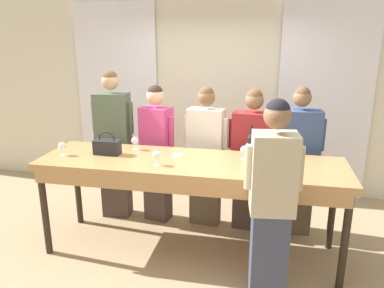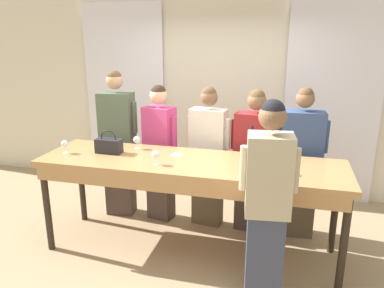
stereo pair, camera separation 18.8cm
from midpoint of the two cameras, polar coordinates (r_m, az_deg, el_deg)
name	(u,v)px [view 2 (the right image)]	position (r m, az deg, el deg)	size (l,w,h in m)	color
ground_plane	(190,250)	(4.21, 1.03, -15.83)	(18.00, 18.00, 0.00)	tan
wall_back	(222,96)	(5.43, 5.65, 7.36)	(12.00, 0.06, 2.80)	beige
curtain_panel_left	(125,96)	(5.79, -9.25, 7.23)	(1.23, 0.03, 2.69)	white
curtain_panel_right	(332,105)	(5.35, 21.46, 5.57)	(1.23, 0.03, 2.69)	white
tasting_bar	(189,169)	(3.78, 1.03, -3.87)	(3.09, 0.84, 1.02)	#B27F4C
wine_bottle	(252,145)	(3.98, 10.42, -0.10)	(0.08, 0.08, 0.31)	black
handbag	(109,145)	(4.07, -11.27, -0.21)	(0.28, 0.13, 0.25)	#232328
wine_glass_front_left	(156,155)	(3.63, -4.09, -1.67)	(0.08, 0.08, 0.14)	white
wine_glass_front_mid	(137,140)	(4.16, -7.14, 0.58)	(0.08, 0.08, 0.14)	white
wine_glass_front_right	(274,147)	(3.98, 13.66, -0.46)	(0.08, 0.08, 0.14)	white
wine_glass_center_left	(244,151)	(3.80, 9.39, -1.04)	(0.08, 0.08, 0.14)	white
wine_glass_center_mid	(65,144)	(4.17, -17.60, -0.03)	(0.08, 0.08, 0.14)	white
wine_glass_center_right	(282,163)	(3.51, 15.06, -2.87)	(0.08, 0.08, 0.14)	white
napkin	(177,155)	(3.93, -0.89, -1.69)	(0.12, 0.12, 0.00)	white
guest_olive_jacket	(118,143)	(4.72, -10.07, 0.08)	(0.52, 0.30, 1.84)	#473833
guest_pink_top	(160,151)	(4.55, -3.74, -1.12)	(0.47, 0.31, 1.69)	#473833
guest_cream_sweater	(208,155)	(4.41, 3.69, -1.76)	(0.53, 0.26, 1.69)	brown
guest_striped_shirt	(254,161)	(4.35, 10.64, -2.60)	(0.56, 0.30, 1.67)	#473833
guest_navy_coat	(300,164)	(4.35, 17.29, -2.91)	(0.57, 0.30, 1.71)	brown
host_pouring	(267,204)	(3.15, 13.09, -8.89)	(0.47, 0.31, 1.78)	#383D51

